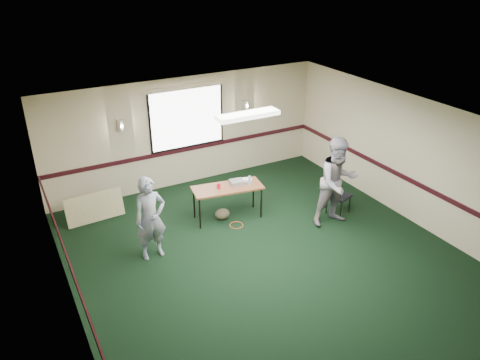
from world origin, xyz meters
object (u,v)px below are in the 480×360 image
folding_table (227,189)px  conference_chair (336,191)px  projector (237,182)px  person_left (150,218)px  person_right (337,182)px

folding_table → conference_chair: 2.42m
projector → conference_chair: (2.00, -0.93, -0.28)m
conference_chair → person_left: 4.18m
folding_table → person_right: person_right is taller
folding_table → person_right: bearing=-24.5°
projector → person_right: person_right is taller
projector → person_left: 2.24m
folding_table → projector: 0.26m
conference_chair → person_right: (-0.31, -0.36, 0.46)m
person_right → conference_chair: bearing=53.5°
folding_table → person_right: (1.93, -1.28, 0.28)m
projector → conference_chair: size_ratio=0.33×
projector → conference_chair: 2.22m
folding_table → conference_chair: bearing=-13.3°
conference_chair → person_right: size_ratio=0.45×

